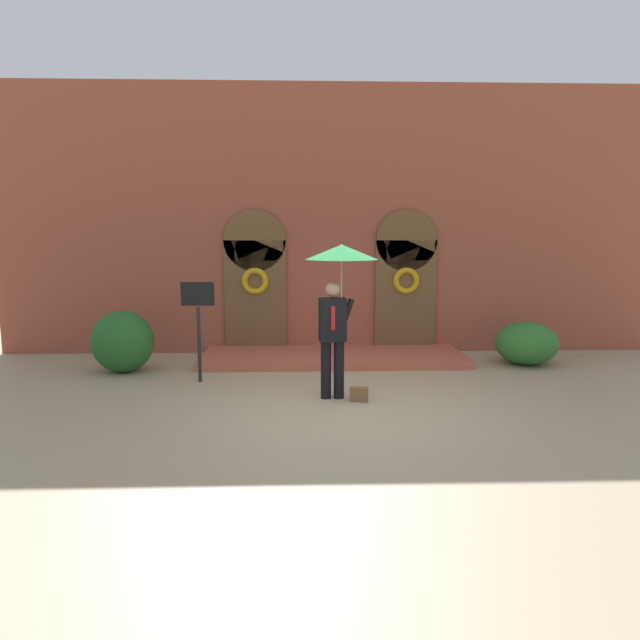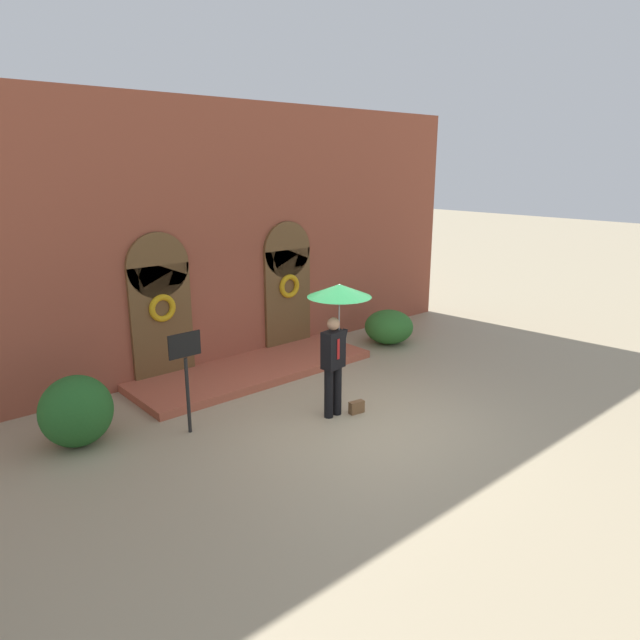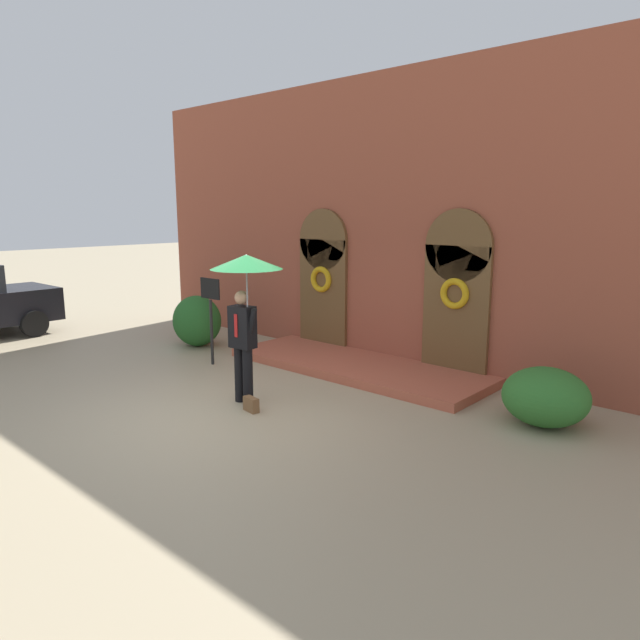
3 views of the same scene
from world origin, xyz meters
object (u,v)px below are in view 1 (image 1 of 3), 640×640
sign_post (198,315)px  shrub_left (123,341)px  person_with_umbrella (339,275)px  handbag (359,394)px  shrub_right (526,343)px

sign_post → shrub_left: 1.81m
person_with_umbrella → sign_post: bearing=154.9°
shrub_left → sign_post: bearing=-26.6°
handbag → shrub_left: 4.66m
shrub_left → shrub_right: (7.68, 0.38, -0.16)m
handbag → sign_post: (-2.62, 1.29, 1.05)m
sign_post → shrub_left: size_ratio=1.51×
person_with_umbrella → handbag: bearing=-34.2°
shrub_left → shrub_right: bearing=2.8°
person_with_umbrella → shrub_right: (3.82, 2.24, -1.50)m
sign_post → shrub_right: size_ratio=1.43×
sign_post → handbag: bearing=-26.2°
shrub_left → person_with_umbrella: bearing=-25.7°
person_with_umbrella → shrub_right: 4.67m
person_with_umbrella → shrub_left: person_with_umbrella is taller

